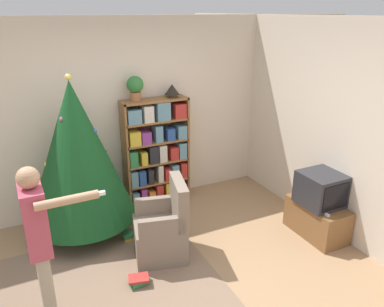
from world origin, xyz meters
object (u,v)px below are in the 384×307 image
Objects in this scene: bookshelf at (157,153)px; television at (321,189)px; table_lamp at (172,90)px; standing_person at (39,238)px; armchair at (163,230)px; christmas_tree at (77,153)px; potted_plant at (135,87)px.

television is at bearing -49.36° from bookshelf.
standing_person is at bearing -137.78° from table_lamp.
armchair is 4.60× the size of table_lamp.
table_lamp reaches higher than television.
potted_plant is at bearing 22.66° from christmas_tree.
standing_person reaches higher than armchair.
armchair is 2.80× the size of potted_plant.
bookshelf is at bearing 174.96° from armchair.
television is 0.24× the size of christmas_tree.
christmas_tree is 1.54m from table_lamp.
armchair is 1.89m from potted_plant.
christmas_tree is (-2.60, 1.35, 0.44)m from television.
television is 1.47× the size of potted_plant.
bookshelf is at bearing 17.52° from christmas_tree.
table_lamp is (0.26, 0.01, 0.87)m from bookshelf.
television is 0.31× the size of standing_person.
standing_person is (-3.16, -0.06, 0.27)m from television.
bookshelf reaches higher than armchair.
bookshelf is 0.91m from table_lamp.
potted_plant reaches higher than table_lamp.
armchair is at bearing -108.35° from bookshelf.
standing_person is 2.43m from potted_plant.
standing_person is at bearing -133.84° from bookshelf.
christmas_tree is 1.30× the size of standing_person.
armchair is (-0.42, -1.26, -0.44)m from bookshelf.
standing_person is at bearing -54.93° from armchair.
christmas_tree is 1.37m from armchair.
standing_person reaches higher than bookshelf.
bookshelf is 7.67× the size of table_lamp.
potted_plant reaches higher than standing_person.
bookshelf is at bearing -178.64° from table_lamp.
potted_plant reaches higher than armchair.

